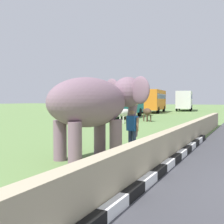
{
  "coord_description": "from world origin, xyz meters",
  "views": [
    {
      "loc": [
        -6.97,
        1.52,
        2.04
      ],
      "look_at": [
        1.74,
        5.87,
        1.6
      ],
      "focal_mm": 44.68,
      "sensor_mm": 36.0,
      "label": 1
    }
  ],
  "objects_px": {
    "cow_near": "(125,113)",
    "cow_mid": "(147,112)",
    "bus_white": "(185,99)",
    "elephant": "(97,104)",
    "bus_teal": "(123,99)",
    "person_handler": "(132,128)",
    "bus_orange": "(154,99)"
  },
  "relations": [
    {
      "from": "elephant",
      "to": "bus_orange",
      "type": "bearing_deg",
      "value": 14.76
    },
    {
      "from": "bus_teal",
      "to": "elephant",
      "type": "bearing_deg",
      "value": -158.21
    },
    {
      "from": "cow_near",
      "to": "cow_mid",
      "type": "distance_m",
      "value": 2.82
    },
    {
      "from": "person_handler",
      "to": "cow_near",
      "type": "xyz_separation_m",
      "value": [
        12.0,
        5.57,
        -0.06
      ]
    },
    {
      "from": "person_handler",
      "to": "bus_teal",
      "type": "relative_size",
      "value": 0.2
    },
    {
      "from": "bus_white",
      "to": "cow_near",
      "type": "distance_m",
      "value": 29.65
    },
    {
      "from": "elephant",
      "to": "bus_teal",
      "type": "relative_size",
      "value": 0.48
    },
    {
      "from": "elephant",
      "to": "person_handler",
      "type": "relative_size",
      "value": 2.44
    },
    {
      "from": "bus_orange",
      "to": "cow_mid",
      "type": "xyz_separation_m",
      "value": [
        -17.22,
        -4.95,
        -1.21
      ]
    },
    {
      "from": "elephant",
      "to": "bus_teal",
      "type": "xyz_separation_m",
      "value": [
        20.44,
        8.17,
        0.18
      ]
    },
    {
      "from": "bus_teal",
      "to": "cow_mid",
      "type": "xyz_separation_m",
      "value": [
        -4.24,
        -4.32,
        -1.21
      ]
    },
    {
      "from": "bus_white",
      "to": "person_handler",
      "type": "bearing_deg",
      "value": -170.74
    },
    {
      "from": "person_handler",
      "to": "bus_white",
      "type": "distance_m",
      "value": 42.16
    },
    {
      "from": "person_handler",
      "to": "bus_orange",
      "type": "distance_m",
      "value": 33.23
    },
    {
      "from": "elephant",
      "to": "bus_orange",
      "type": "relative_size",
      "value": 0.43
    },
    {
      "from": "elephant",
      "to": "bus_teal",
      "type": "distance_m",
      "value": 22.02
    },
    {
      "from": "person_handler",
      "to": "bus_teal",
      "type": "height_order",
      "value": "bus_teal"
    },
    {
      "from": "bus_teal",
      "to": "bus_white",
      "type": "relative_size",
      "value": 0.85
    },
    {
      "from": "bus_orange",
      "to": "cow_mid",
      "type": "distance_m",
      "value": 17.95
    },
    {
      "from": "person_handler",
      "to": "cow_near",
      "type": "height_order",
      "value": "person_handler"
    },
    {
      "from": "person_handler",
      "to": "cow_mid",
      "type": "relative_size",
      "value": 0.95
    },
    {
      "from": "bus_white",
      "to": "bus_orange",
      "type": "bearing_deg",
      "value": 164.57
    },
    {
      "from": "cow_mid",
      "to": "cow_near",
      "type": "bearing_deg",
      "value": 158.19
    },
    {
      "from": "bus_teal",
      "to": "cow_near",
      "type": "bearing_deg",
      "value": -154.44
    },
    {
      "from": "cow_near",
      "to": "cow_mid",
      "type": "relative_size",
      "value": 1.11
    },
    {
      "from": "elephant",
      "to": "bus_teal",
      "type": "bearing_deg",
      "value": 21.79
    },
    {
      "from": "cow_near",
      "to": "cow_mid",
      "type": "height_order",
      "value": "same"
    },
    {
      "from": "person_handler",
      "to": "cow_near",
      "type": "bearing_deg",
      "value": 24.92
    },
    {
      "from": "elephant",
      "to": "cow_mid",
      "type": "xyz_separation_m",
      "value": [
        16.2,
        3.85,
        -1.03
      ]
    },
    {
      "from": "cow_mid",
      "to": "bus_orange",
      "type": "bearing_deg",
      "value": 16.05
    },
    {
      "from": "bus_white",
      "to": "cow_near",
      "type": "relative_size",
      "value": 5.15
    },
    {
      "from": "elephant",
      "to": "cow_mid",
      "type": "height_order",
      "value": "elephant"
    }
  ]
}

